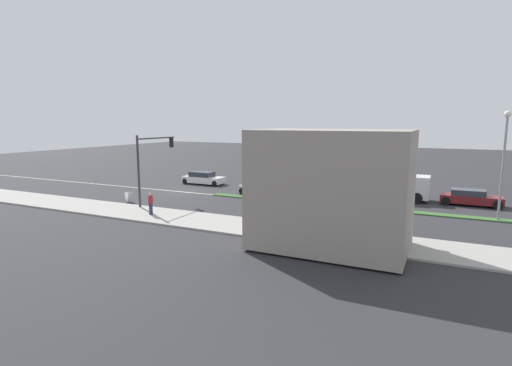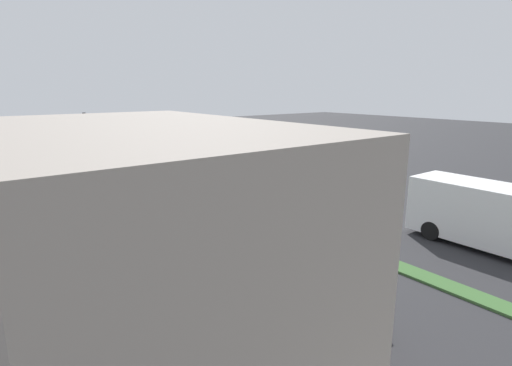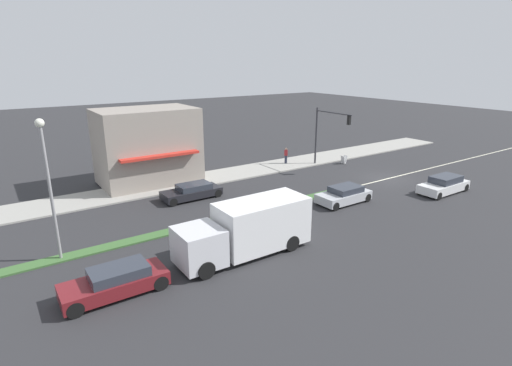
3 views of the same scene
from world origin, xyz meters
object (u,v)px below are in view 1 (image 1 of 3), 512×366
at_px(traffic_signal_main, 150,157).
at_px(pedestrian, 151,203).
at_px(sedan_maroon, 470,198).
at_px(van_white, 203,178).
at_px(street_lamp, 504,151).
at_px(sedan_silver, 262,188).
at_px(sedan_dark, 335,214).
at_px(warning_aframe_sign, 129,197).
at_px(delivery_truck, 380,182).

height_order(traffic_signal_main, pedestrian, traffic_signal_main).
distance_m(sedan_maroon, van_white, 25.71).
bearing_deg(street_lamp, van_white, -100.41).
xyz_separation_m(street_lamp, sedan_maroon, (-5.00, -1.51, -4.14)).
distance_m(sedan_maroon, sedan_silver, 17.61).
distance_m(sedan_dark, van_white, 19.88).
distance_m(pedestrian, sedan_silver, 11.93).
bearing_deg(sedan_maroon, pedestrian, -55.88).
xyz_separation_m(traffic_signal_main, sedan_dark, (-1.12, 14.89, -3.34)).
xyz_separation_m(warning_aframe_sign, sedan_dark, (-1.05, 17.47, 0.13)).
height_order(street_lamp, pedestrian, street_lamp).
xyz_separation_m(delivery_truck, van_white, (0.00, -18.60, -0.82)).
relative_size(street_lamp, delivery_truck, 0.98).
bearing_deg(sedan_maroon, warning_aframe_sign, -66.97).
bearing_deg(street_lamp, delivery_truck, -120.10).
distance_m(pedestrian, sedan_maroon, 25.29).
distance_m(traffic_signal_main, delivery_truck, 19.89).
relative_size(traffic_signal_main, street_lamp, 0.76).
bearing_deg(van_white, delivery_truck, 90.00).
xyz_separation_m(delivery_truck, sedan_silver, (2.80, -10.28, -0.86)).
height_order(pedestrian, warning_aframe_sign, pedestrian).
distance_m(street_lamp, delivery_truck, 10.50).
bearing_deg(sedan_dark, van_white, -120.20).
relative_size(delivery_truck, van_white, 1.64).
bearing_deg(pedestrian, sedan_maroon, 124.12).
bearing_deg(delivery_truck, sedan_dark, -8.05).
relative_size(street_lamp, van_white, 1.61).
bearing_deg(warning_aframe_sign, van_white, 178.51).
height_order(traffic_signal_main, delivery_truck, traffic_signal_main).
bearing_deg(sedan_maroon, van_white, -90.00).
height_order(street_lamp, sedan_dark, street_lamp).
xyz_separation_m(warning_aframe_sign, sedan_silver, (-8.25, 8.60, 0.18)).
relative_size(traffic_signal_main, sedan_dark, 1.25).
xyz_separation_m(traffic_signal_main, warning_aframe_sign, (-0.07, -2.58, -3.47)).
relative_size(pedestrian, sedan_silver, 0.38).
xyz_separation_m(pedestrian, warning_aframe_sign, (-3.13, -5.06, -0.52)).
distance_m(warning_aframe_sign, sedan_silver, 11.92).
height_order(traffic_signal_main, sedan_silver, traffic_signal_main).
bearing_deg(street_lamp, sedan_dark, -63.52).
relative_size(sedan_dark, sedan_silver, 1.08).
distance_m(sedan_dark, sedan_silver, 11.42).
height_order(pedestrian, sedan_silver, pedestrian).
height_order(warning_aframe_sign, sedan_dark, sedan_dark).
xyz_separation_m(pedestrian, sedan_dark, (-4.18, 12.41, -0.39)).
bearing_deg(traffic_signal_main, warning_aframe_sign, -91.62).
bearing_deg(street_lamp, sedan_silver, -96.64).
relative_size(warning_aframe_sign, sedan_silver, 0.20).
bearing_deg(traffic_signal_main, sedan_maroon, 115.41).
distance_m(pedestrian, van_white, 14.97).
bearing_deg(sedan_dark, sedan_silver, -129.09).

